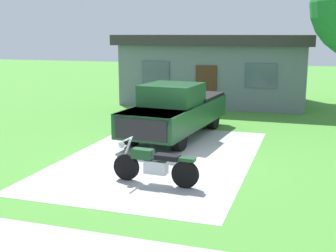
% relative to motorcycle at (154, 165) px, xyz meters
% --- Properties ---
extents(ground_plane, '(80.00, 80.00, 0.00)m').
position_rel_motorcycle_xyz_m(ground_plane, '(-0.60, 2.23, -0.47)').
color(ground_plane, '#4B9235').
extents(driveway_pad, '(5.27, 8.28, 0.01)m').
position_rel_motorcycle_xyz_m(driveway_pad, '(-0.60, 2.23, -0.47)').
color(driveway_pad, '#ADADAD').
rests_on(driveway_pad, ground).
extents(sidewalk_strip, '(36.00, 1.80, 0.01)m').
position_rel_motorcycle_xyz_m(sidewalk_strip, '(-0.60, -3.77, -0.47)').
color(sidewalk_strip, '#B6B6B0').
rests_on(sidewalk_strip, ground).
extents(motorcycle, '(2.21, 0.70, 1.09)m').
position_rel_motorcycle_xyz_m(motorcycle, '(0.00, 0.00, 0.00)').
color(motorcycle, black).
rests_on(motorcycle, ground).
extents(pickup_truck, '(2.50, 5.77, 1.90)m').
position_rel_motorcycle_xyz_m(pickup_truck, '(-0.96, 5.06, 0.48)').
color(pickup_truck, black).
rests_on(pickup_truck, ground).
extents(neighbor_house, '(9.60, 5.60, 3.50)m').
position_rel_motorcycle_xyz_m(neighbor_house, '(-1.22, 13.23, 1.32)').
color(neighbor_house, slate).
rests_on(neighbor_house, ground).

